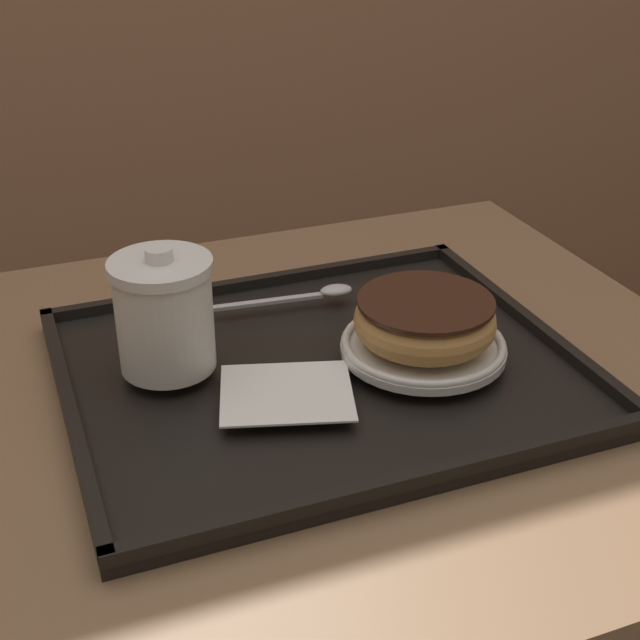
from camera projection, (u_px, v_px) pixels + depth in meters
cafe_table at (310, 530)px, 0.94m from camera, size 0.82×0.72×0.76m
serving_tray at (320, 372)px, 0.85m from camera, size 0.48×0.39×0.02m
napkin_paper at (287, 393)px, 0.79m from camera, size 0.14×0.13×0.00m
coffee_cup_front at (164, 314)px, 0.80m from camera, size 0.09×0.09×0.12m
plate_with_chocolate_donut at (423, 345)px, 0.85m from camera, size 0.16×0.16×0.01m
donut_chocolate_glazed at (425, 319)px, 0.84m from camera, size 0.13×0.13×0.04m
spoon at (315, 294)px, 0.95m from camera, size 0.15×0.03×0.01m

